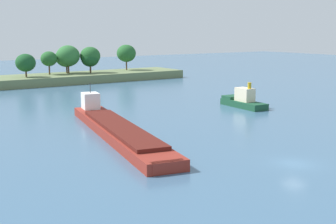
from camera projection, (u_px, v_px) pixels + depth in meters
The scene contains 4 objects.
ground_plane at pixel (294, 164), 51.83m from camera, with size 400.00×400.00×0.00m, color #3D607F.
treeline_island at pixel (49, 73), 129.20m from camera, with size 88.45×15.32×10.55m.
cargo_barge at pixel (116, 129), 65.73m from camera, with size 12.33×38.04×5.94m.
tugboat at pixel (243, 101), 89.82m from camera, with size 4.16×11.05×5.01m.
Camera 1 is at (-39.78, -33.46, 14.93)m, focal length 49.06 mm.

